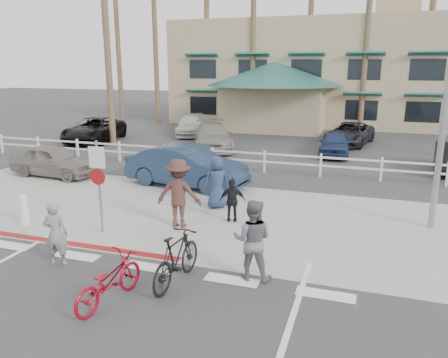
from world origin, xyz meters
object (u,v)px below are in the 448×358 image
(bike_red, at_px, (109,281))
(car_white_sedan, at_px, (187,166))
(bike_black, at_px, (176,259))
(car_red_compact, at_px, (54,161))
(sign_post, at_px, (99,182))

(bike_red, distance_m, car_white_sedan, 8.70)
(bike_black, height_order, car_red_compact, car_red_compact)
(sign_post, bearing_deg, car_white_sedan, 86.35)
(car_white_sedan, bearing_deg, bike_black, -149.65)
(sign_post, relative_size, car_red_compact, 0.75)
(sign_post, bearing_deg, bike_black, -32.89)
(bike_black, distance_m, car_red_compact, 11.32)
(car_white_sedan, relative_size, car_red_compact, 1.23)
(bike_red, height_order, car_white_sedan, car_white_sedan)
(bike_red, height_order, bike_black, bike_black)
(sign_post, relative_size, bike_black, 1.51)
(bike_red, bearing_deg, car_red_compact, -36.65)
(car_white_sedan, bearing_deg, bike_red, -158.13)
(bike_black, xyz_separation_m, car_red_compact, (-8.84, 7.07, 0.08))
(car_white_sedan, bearing_deg, sign_post, -174.78)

